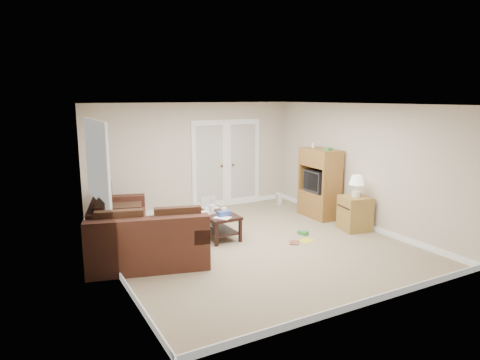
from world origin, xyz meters
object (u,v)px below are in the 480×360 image
sectional_sofa (131,233)px  side_cabinet (355,210)px  tv_armoire (320,183)px  coffee_table (215,223)px

sectional_sofa → side_cabinet: (4.24, -0.88, 0.06)m
tv_armoire → sectional_sofa: bearing=-174.9°
sectional_sofa → tv_armoire: bearing=18.3°
tv_armoire → side_cabinet: (0.00, -1.12, -0.36)m
sectional_sofa → coffee_table: sectional_sofa is taller
sectional_sofa → tv_armoire: tv_armoire is taller
side_cabinet → coffee_table: bearing=170.3°
coffee_table → side_cabinet: side_cabinet is taller
sectional_sofa → coffee_table: (1.64, 0.12, -0.08)m
coffee_table → side_cabinet: bearing=-22.1°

